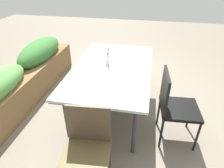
{
  "coord_description": "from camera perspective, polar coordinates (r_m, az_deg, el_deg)",
  "views": [
    {
      "loc": [
        -2.49,
        -0.38,
        1.98
      ],
      "look_at": [
        -0.08,
        0.09,
        0.48
      ],
      "focal_mm": 31.02,
      "sensor_mm": 36.0,
      "label": 1
    }
  ],
  "objects": [
    {
      "name": "dining_table",
      "position": [
        2.76,
        0.0,
        4.08
      ],
      "size": [
        1.81,
        1.08,
        0.75
      ],
      "color": "#B2C6C1",
      "rests_on": "ground"
    },
    {
      "name": "chair_near_left",
      "position": [
        2.49,
        17.73,
        -5.52
      ],
      "size": [
        0.49,
        0.49,
        0.96
      ],
      "rotation": [
        0.0,
        0.0,
        3.21
      ],
      "color": "black",
      "rests_on": "ground"
    },
    {
      "name": "planter_box",
      "position": [
        3.53,
        -24.55,
        1.59
      ],
      "size": [
        2.83,
        0.51,
        0.82
      ],
      "color": "brown",
      "rests_on": "ground"
    },
    {
      "name": "flower_vase",
      "position": [
        2.77,
        -1.31,
        7.25
      ],
      "size": [
        0.07,
        0.07,
        0.26
      ],
      "color": "silver",
      "rests_on": "dining_table"
    },
    {
      "name": "ground_plane",
      "position": [
        3.2,
        1.88,
        -6.72
      ],
      "size": [
        12.0,
        12.0,
        0.0
      ],
      "primitive_type": "plane",
      "color": "#756B5B"
    },
    {
      "name": "potted_plant",
      "position": [
        4.4,
        -1.52,
        8.5
      ],
      "size": [
        0.25,
        0.25,
        0.5
      ],
      "color": "gray",
      "rests_on": "ground"
    },
    {
      "name": "chair_end_left",
      "position": [
        1.95,
        -7.45,
        -17.75
      ],
      "size": [
        0.49,
        0.49,
        0.89
      ],
      "rotation": [
        0.0,
        0.0,
        1.66
      ],
      "color": "brown",
      "rests_on": "ground"
    }
  ]
}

